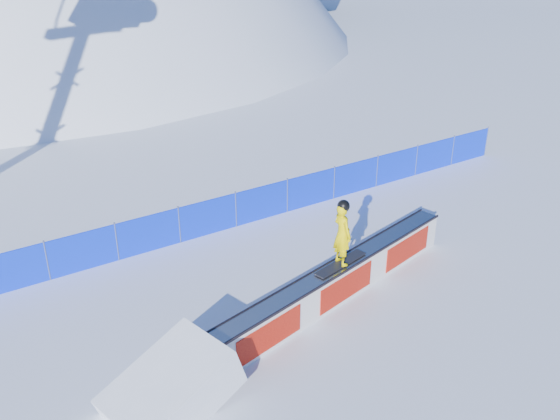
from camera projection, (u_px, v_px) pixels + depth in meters
ground at (346, 279)px, 17.58m from camera, size 160.00×160.00×0.00m
snow_hill at (52, 239)px, 57.15m from camera, size 64.00×64.00×64.00m
safety_fence at (262, 203)px, 20.71m from camera, size 22.05×0.05×1.30m
rail_box at (338, 282)px, 16.47m from camera, size 8.67×2.56×1.05m
snow_ramp at (173, 404)px, 13.17m from camera, size 3.07×2.30×1.72m
snowboarder at (342, 233)px, 15.89m from camera, size 1.79×0.71×1.84m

